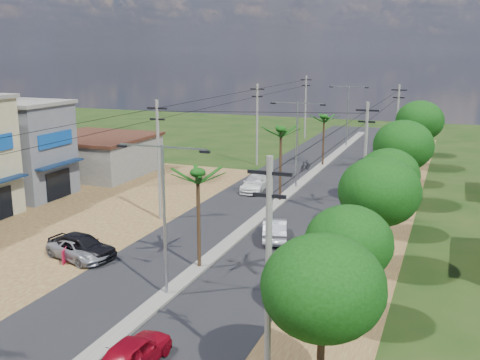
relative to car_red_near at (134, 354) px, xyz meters
The scene contains 35 objects.
ground 6.91m from the car_red_near, 107.42° to the left, with size 160.00×160.00×0.00m, color black.
road 21.66m from the car_red_near, 95.45° to the left, with size 12.00×110.00×0.04m, color black.
median 24.65m from the car_red_near, 94.79° to the left, with size 1.00×90.00×0.18m, color #605E56.
dirt_lot_west 22.43m from the car_red_near, 139.52° to the left, with size 18.00×46.00×0.04m, color #542F1C.
dirt_shoulder_east 22.51m from the car_red_near, 73.36° to the left, with size 5.00×90.00×0.03m, color #542F1C.
shophouse_grey 31.82m from the car_red_near, 139.46° to the left, with size 9.00×6.40×8.30m.
low_shed 38.30m from the car_red_near, 127.04° to the left, with size 10.40×10.40×3.95m.
tree_east_a 8.38m from the car_red_near, ahead, with size 4.40×4.40×6.37m.
tree_east_b 10.35m from the car_red_near, 42.15° to the left, with size 4.00×4.00×5.83m.
tree_east_c 16.11m from the car_red_near, 60.58° to the left, with size 4.60×4.60×6.83m.
tree_east_d 22.13m from the car_red_near, 70.34° to the left, with size 4.20×4.20×6.13m.
tree_east_e 29.86m from the car_red_near, 75.20° to the left, with size 4.80×4.80×7.14m.
tree_east_f 37.38m from the car_red_near, 78.94° to the left, with size 3.80×3.80×5.52m.
tree_east_g 45.45m from the car_red_near, 80.14° to the left, with size 5.00×5.00×7.38m.
tree_east_h 53.23m from the car_red_near, 81.94° to the left, with size 4.40×4.40×6.52m.
palm_median_near 11.80m from the car_red_near, 101.02° to the left, with size 2.00×2.00×6.15m.
palm_median_mid 27.14m from the car_red_near, 94.43° to the left, with size 2.00×2.00×6.55m.
palm_median_far 42.85m from the car_red_near, 92.77° to the left, with size 2.00×2.00×5.85m.
streetlight_near 8.00m from the car_red_near, 107.42° to the left, with size 5.10×0.18×8.00m.
streetlight_mid 31.89m from the car_red_near, 93.73° to the left, with size 5.10×0.18×8.00m.
streetlight_far 56.74m from the car_red_near, 92.08° to the left, with size 5.10×0.18×8.00m.
utility_pole_w_b 21.05m from the car_red_near, 116.02° to the left, with size 1.60×0.24×9.00m.
utility_pole_w_c 41.75m from the car_red_near, 102.59° to the left, with size 1.60×0.24×9.00m.
utility_pole_w_d 62.35m from the car_red_near, 98.37° to the left, with size 1.60×0.24×9.00m.
utility_pole_e_a 6.82m from the car_red_near, ahead, with size 1.60×0.24×9.00m.
utility_pole_e_b 23.56m from the car_red_near, 76.43° to the left, with size 1.60×0.24×9.00m.
utility_pole_e_c 45.07m from the car_red_near, 83.03° to the left, with size 1.60×0.24×9.00m.
car_red_near is the anchor object (origin of this frame).
car_silver_mid 17.11m from the car_red_near, 88.39° to the left, with size 1.55×4.46×1.47m, color gray.
car_white_far 29.76m from the car_red_near, 100.22° to the left, with size 1.91×4.70×1.36m, color silver.
car_parked_silver 13.32m from the car_red_near, 135.85° to the left, with size 2.03×4.41×1.23m, color gray.
car_parked_dark 13.53m from the car_red_near, 134.93° to the left, with size 1.83×4.54×1.55m, color black.
moto_rider_west_a 29.49m from the car_red_near, 99.63° to the left, with size 0.64×1.83×0.96m, color black.
moto_rider_west_b 39.76m from the car_red_near, 94.70° to the left, with size 0.49×1.74×1.04m, color black.
roadside_sign 13.19m from the car_red_near, 139.54° to the left, with size 0.48×1.04×0.91m.
Camera 1 is at (13.31, -23.92, 12.52)m, focal length 42.00 mm.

